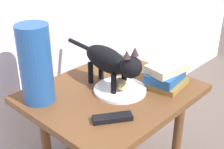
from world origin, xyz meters
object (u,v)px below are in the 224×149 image
green_vase (36,64)px  candle_jar (125,61)px  plate (120,90)px  tv_remote (112,118)px  cat (111,61)px  book_stack (167,75)px  side_table (112,107)px  bread_roll (121,84)px

green_vase → candle_jar: (0.48, -0.05, -0.12)m
plate → tv_remote: size_ratio=1.53×
cat → book_stack: bearing=-39.6°
cat → tv_remote: bearing=-135.1°
side_table → plate: 0.10m
plate → bread_roll: (-0.00, -0.00, 0.03)m
book_stack → bread_roll: bearing=148.8°
cat → candle_jar: 0.25m
cat → tv_remote: cat is taller
green_vase → candle_jar: green_vase is taller
cat → side_table: bearing=-119.5°
candle_jar → tv_remote: bearing=-144.6°
green_vase → tv_remote: green_vase is taller
candle_jar → tv_remote: size_ratio=0.57×
green_vase → tv_remote: 0.37m
bread_roll → book_stack: bearing=-31.2°
cat → book_stack: 0.27m
bread_roll → side_table: bearing=123.3°
book_stack → candle_jar: 0.26m
book_stack → candle_jar: book_stack is taller
plate → green_vase: bearing=145.3°
plate → book_stack: bearing=-32.3°
plate → candle_jar: size_ratio=2.70×
side_table → bread_roll: (0.02, -0.03, 0.12)m
tv_remote → plate: bearing=68.7°
bread_roll → green_vase: bearing=144.6°
green_vase → plate: bearing=-34.7°
green_vase → book_stack: bearing=-33.8°
plate → candle_jar: candle_jar is taller
green_vase → bread_roll: bearing=-35.4°
plate → book_stack: book_stack is taller
plate → cat: size_ratio=0.48×
candle_jar → tv_remote: candle_jar is taller
plate → cat: bearing=104.5°
cat → candle_jar: bearing=25.3°
side_table → book_stack: 0.28m
candle_jar → bread_roll: bearing=-142.9°
bread_roll → green_vase: green_vase is taller
bread_roll → cat: size_ratio=0.17×
plate → tv_remote: 0.22m
plate → candle_jar: (0.20, 0.14, 0.03)m
book_stack → candle_jar: size_ratio=2.44×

